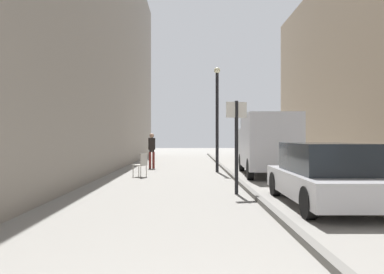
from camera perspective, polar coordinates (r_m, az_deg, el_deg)
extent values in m
plane|color=gray|center=(13.31, 0.19, -6.87)|extent=(80.00, 80.00, 0.00)
cube|color=gray|center=(15.05, -22.52, 18.63)|extent=(3.82, 40.00, 12.80)
cube|color=#615F5B|center=(13.42, 7.00, -6.56)|extent=(0.16, 40.00, 0.12)
cylinder|color=maroon|center=(18.73, -6.56, -3.60)|extent=(0.12, 0.12, 0.84)
cylinder|color=maroon|center=(18.74, -6.01, -3.60)|extent=(0.12, 0.12, 0.84)
cube|color=black|center=(18.70, -6.28, -1.23)|extent=(0.26, 0.23, 0.71)
cylinder|color=black|center=(18.69, -6.67, -1.07)|extent=(0.10, 0.10, 0.61)
cylinder|color=black|center=(18.71, -5.89, -1.07)|extent=(0.10, 0.10, 0.61)
sphere|color=#9E755B|center=(18.70, -6.28, 0.21)|extent=(0.23, 0.23, 0.23)
cube|color=#B7B7BC|center=(15.00, 11.90, -0.67)|extent=(2.15, 3.73, 2.16)
cube|color=#B7B7BC|center=(17.50, 10.57, -1.46)|extent=(2.03, 1.52, 1.62)
cube|color=black|center=(17.98, 10.35, -0.28)|extent=(1.64, 0.13, 0.71)
cylinder|color=black|center=(17.29, 7.74, -3.96)|extent=(0.26, 0.81, 0.80)
cylinder|color=black|center=(17.54, 13.49, -3.91)|extent=(0.26, 0.81, 0.80)
cylinder|color=black|center=(13.82, 9.04, -4.95)|extent=(0.26, 0.81, 0.80)
cylinder|color=black|center=(14.13, 16.17, -4.85)|extent=(0.26, 0.81, 0.80)
cube|color=#B7B7BC|center=(9.11, 19.90, -6.92)|extent=(1.84, 4.22, 0.55)
cube|color=black|center=(9.06, 19.90, -3.05)|extent=(1.54, 2.53, 0.68)
cylinder|color=black|center=(10.27, 12.83, -7.12)|extent=(0.21, 0.64, 0.64)
cylinder|color=black|center=(10.74, 21.45, -6.80)|extent=(0.21, 0.64, 0.64)
cylinder|color=black|center=(7.54, 17.68, -9.72)|extent=(0.21, 0.64, 0.64)
cylinder|color=black|center=(10.27, 6.94, -1.63)|extent=(0.10, 0.10, 2.60)
cube|color=white|center=(10.29, 6.94, 4.22)|extent=(0.59, 0.17, 0.44)
cylinder|color=black|center=(16.66, 3.93, 2.25)|extent=(0.14, 0.14, 4.50)
sphere|color=beige|center=(16.92, 3.93, 10.30)|extent=(0.28, 0.28, 0.28)
cylinder|color=#B7B2A8|center=(14.80, -9.15, -5.31)|extent=(0.04, 0.04, 0.45)
cylinder|color=#B7B2A8|center=(15.10, -8.29, -5.20)|extent=(0.04, 0.04, 0.45)
cylinder|color=#B7B2A8|center=(14.58, -7.98, -5.39)|extent=(0.04, 0.04, 0.45)
cylinder|color=#B7B2A8|center=(14.88, -7.13, -5.28)|extent=(0.04, 0.04, 0.45)
cube|color=#B7B2A8|center=(14.82, -8.14, -4.35)|extent=(0.60, 0.60, 0.04)
cube|color=#B7B2A8|center=(14.69, -7.51, -3.43)|extent=(0.25, 0.41, 0.45)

